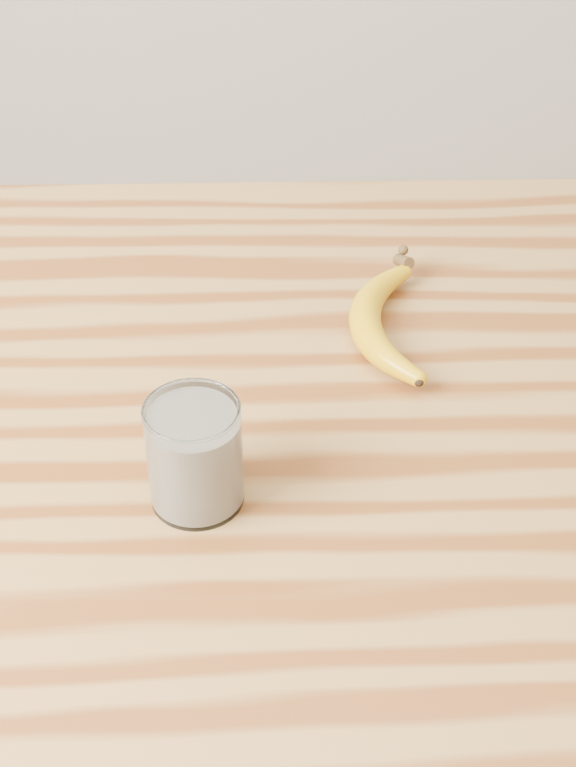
{
  "coord_description": "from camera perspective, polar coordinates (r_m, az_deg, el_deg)",
  "views": [
    {
      "loc": [
        0.02,
        -0.77,
        1.54
      ],
      "look_at": [
        0.04,
        -0.03,
        0.93
      ],
      "focal_mm": 50.0,
      "sensor_mm": 36.0,
      "label": 1
    }
  ],
  "objects": [
    {
      "name": "table",
      "position": [
        1.08,
        -2.12,
        -5.67
      ],
      "size": [
        1.2,
        0.8,
        0.9
      ],
      "color": "olive",
      "rests_on": "ground"
    },
    {
      "name": "banana",
      "position": [
        1.06,
        4.08,
        3.31
      ],
      "size": [
        0.11,
        0.27,
        0.03
      ],
      "primitive_type": null,
      "rotation": [
        0.0,
        0.0,
        -0.03
      ],
      "color": "#CC9709",
      "rests_on": "table"
    },
    {
      "name": "smoothie_glass",
      "position": [
        0.86,
        -5.0,
        -3.87
      ],
      "size": [
        0.08,
        0.08,
        0.1
      ],
      "color": "white",
      "rests_on": "table"
    }
  ]
}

